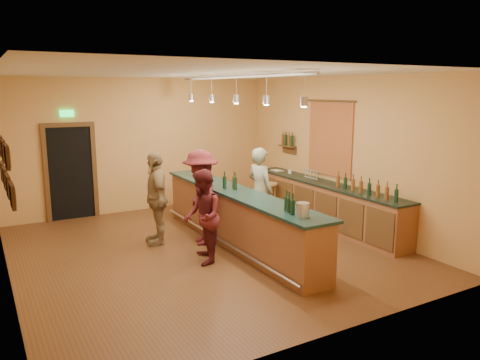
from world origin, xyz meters
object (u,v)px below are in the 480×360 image
bartender (260,191)px  customer_c (201,197)px  customer_a (203,217)px  bar_stool (270,189)px  back_counter (325,203)px  tasting_bar (236,214)px  customer_b (156,198)px

bartender → customer_c: bearing=80.1°
customer_a → bar_stool: size_ratio=2.14×
customer_c → bartender: bearing=107.3°
back_counter → customer_a: 3.36m
bartender → bar_stool: bartender is taller
bar_stool → bartender: bearing=-130.9°
tasting_bar → bar_stool: size_ratio=6.79×
tasting_bar → bartender: 0.96m
back_counter → bartender: 1.58m
tasting_bar → customer_a: 1.12m
customer_b → customer_a: bearing=23.6°
tasting_bar → bar_stool: bearing=41.3°
bartender → customer_b: 2.12m
customer_a → bar_stool: customer_a is taller
tasting_bar → customer_c: (-0.55, 0.41, 0.30)m
back_counter → tasting_bar: 2.32m
customer_b → customer_c: customer_c is taller
customer_b → bar_stool: customer_b is taller
customer_a → bar_stool: (2.73, 2.10, -0.20)m
bartender → back_counter: bearing=-110.8°
bartender → customer_c: 1.35m
customer_c → tasting_bar: bearing=69.5°
back_counter → customer_b: 3.68m
tasting_bar → customer_c: customer_c is taller
back_counter → customer_c: 2.90m
customer_c → back_counter: bearing=101.5°
back_counter → customer_c: size_ratio=2.50×
customer_b → bar_stool: 3.15m
tasting_bar → customer_a: size_ratio=3.17×
customer_a → customer_c: size_ratio=0.89×
customer_b → bar_stool: (3.06, 0.72, -0.29)m
customer_a → customer_b: 1.42m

